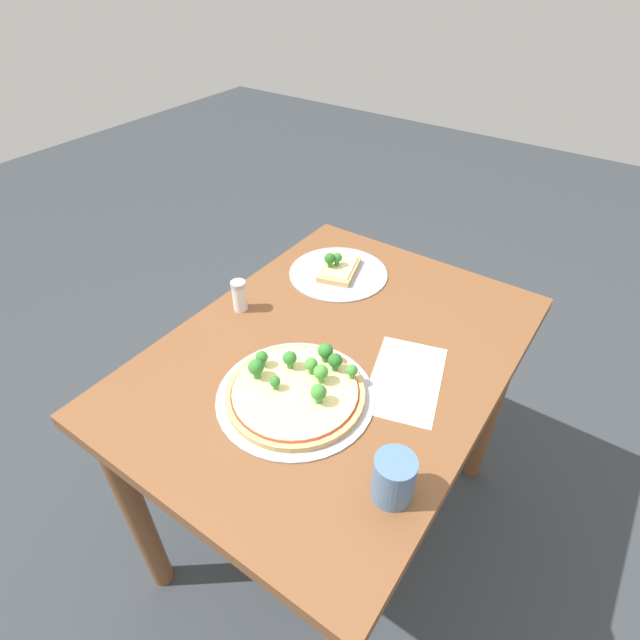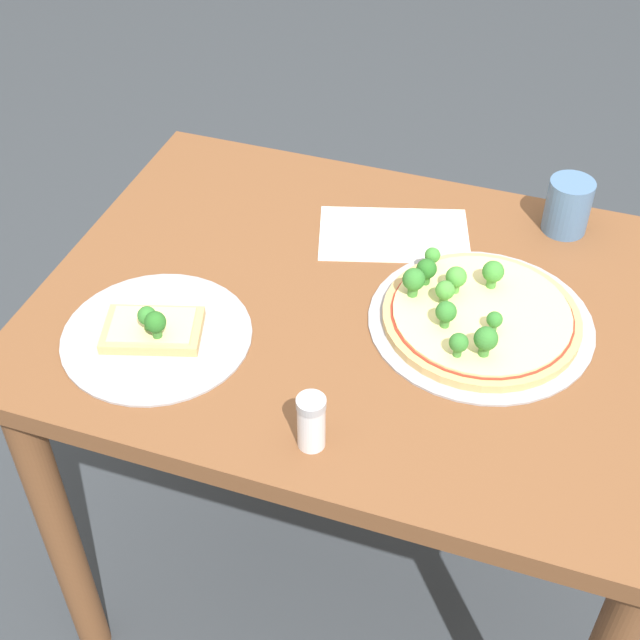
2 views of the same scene
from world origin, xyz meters
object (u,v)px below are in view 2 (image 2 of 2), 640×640
Objects in this scene: pizza_tray_whole at (478,315)px; condiment_shaker at (311,422)px; drinking_cup at (568,206)px; pizza_tray_slice at (155,332)px; dining_table at (366,360)px.

condiment_shaker reaches higher than pizza_tray_whole.
drinking_cup is 0.64m from condiment_shaker.
drinking_cup is (0.55, 0.47, 0.04)m from pizza_tray_slice.
drinking_cup reaches higher than pizza_tray_slice.
pizza_tray_whole is at bearing 3.93° from dining_table.
pizza_tray_slice is 0.72m from drinking_cup.
drinking_cup reaches higher than pizza_tray_whole.
dining_table is 3.56× the size of pizza_tray_slice.
dining_table is 0.34m from condiment_shaker.
pizza_tray_slice is 3.34× the size of condiment_shaker.
pizza_tray_whole is 0.30m from drinking_cup.
pizza_tray_whole reaches higher than pizza_tray_slice.
dining_table is 0.22m from pizza_tray_whole.
condiment_shaker is (0.01, -0.30, 0.17)m from dining_table.
condiment_shaker reaches higher than dining_table.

